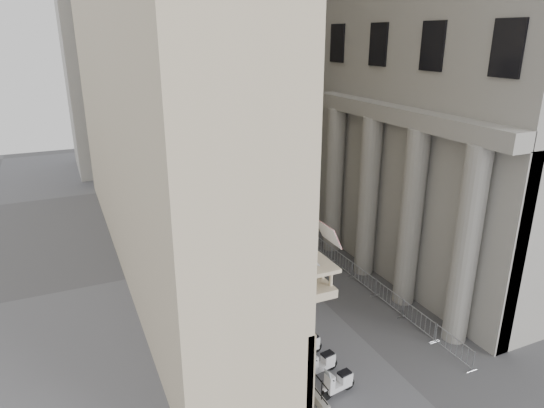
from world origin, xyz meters
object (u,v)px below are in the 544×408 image
Objects in this scene: security_tent at (194,197)px; pedestrian_a at (221,208)px; scooter_0 at (338,394)px; info_kiosk at (209,242)px; street_lamp at (202,172)px; pedestrian_b at (250,189)px.

security_tent is 2.17× the size of pedestrian_a.
pedestrian_a reaches higher than scooter_0.
street_lamp is at bearing 72.09° from info_kiosk.
pedestrian_b is at bearing 54.55° from street_lamp.
street_lamp is at bearing 51.02° from pedestrian_a.
security_tent is at bearing 77.33° from info_kiosk.
street_lamp is at bearing 44.48° from pedestrian_b.
security_tent is at bearing -7.55° from scooter_0.
pedestrian_a is (3.07, 6.52, -0.01)m from info_kiosk.
pedestrian_b reaches higher than info_kiosk.
security_tent reaches higher than info_kiosk.
pedestrian_a is (2.21, 22.28, 0.86)m from scooter_0.
pedestrian_b reaches higher than pedestrian_a.
info_kiosk is at bearing -95.37° from security_tent.
pedestrian_b is (7.09, 10.10, 0.07)m from info_kiosk.
security_tent is 3.31m from pedestrian_a.
street_lamp is 5.17× the size of pedestrian_a.
security_tent is 4.05m from street_lamp.
street_lamp reaches higher than scooter_0.
security_tent is 0.42× the size of street_lamp.
security_tent is at bearing 19.28° from pedestrian_a.
street_lamp reaches higher than pedestrian_b.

